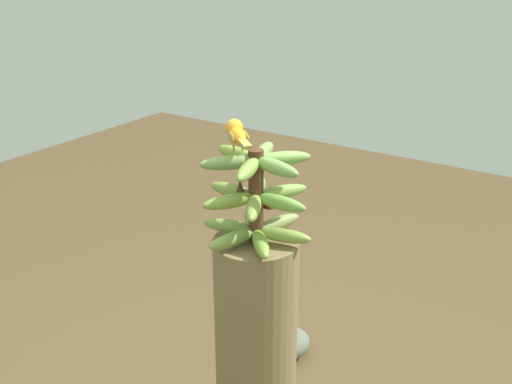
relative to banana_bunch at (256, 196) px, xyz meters
The scene contains 3 objects.
banana_bunch is the anchor object (origin of this frame).
perched_bird 0.17m from the banana_bunch, 123.71° to the left, with size 0.13×0.15×0.07m.
garden_rock 1.50m from the banana_bunch, 25.57° to the left, with size 0.26×0.20×0.14m, color #5B6656.
Camera 1 is at (-1.19, -0.79, 1.81)m, focal length 42.53 mm.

